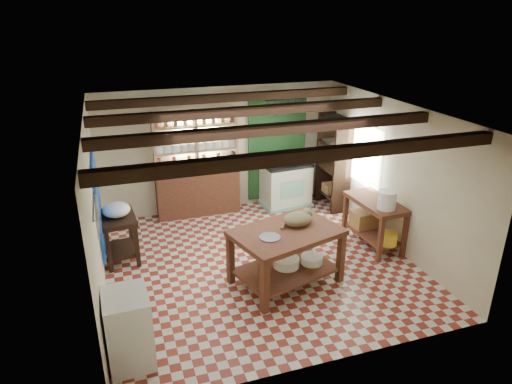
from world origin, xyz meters
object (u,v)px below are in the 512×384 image
object	(u,v)px
stove	(286,184)
white_cabinet	(129,329)
prep_table	(120,238)
right_counter	(374,223)
cat	(298,219)
work_table	(286,257)

from	to	relation	value
stove	white_cabinet	distance (m)	5.26
prep_table	white_cabinet	distance (m)	2.57
prep_table	white_cabinet	world-z (taller)	white_cabinet
stove	right_counter	size ratio (longest dim) A/B	0.81
right_counter	cat	bearing A→B (deg)	-166.45
right_counter	work_table	bearing A→B (deg)	-165.18
stove	cat	size ratio (longest dim) A/B	2.14
stove	prep_table	bearing A→B (deg)	-164.14
work_table	cat	size ratio (longest dim) A/B	3.43
work_table	white_cabinet	distance (m)	2.65
prep_table	right_counter	bearing A→B (deg)	-16.11
cat	white_cabinet	bearing A→B (deg)	177.50
white_cabinet	work_table	bearing A→B (deg)	20.55
prep_table	right_counter	world-z (taller)	right_counter
stove	cat	world-z (taller)	cat
white_cabinet	cat	size ratio (longest dim) A/B	2.03
work_table	right_counter	size ratio (longest dim) A/B	1.30
stove	prep_table	world-z (taller)	stove
prep_table	white_cabinet	xyz separation A→B (m)	(-0.02, -2.57, 0.06)
stove	work_table	bearing A→B (deg)	-115.93
stove	white_cabinet	size ratio (longest dim) A/B	1.06
work_table	white_cabinet	bearing A→B (deg)	-172.87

